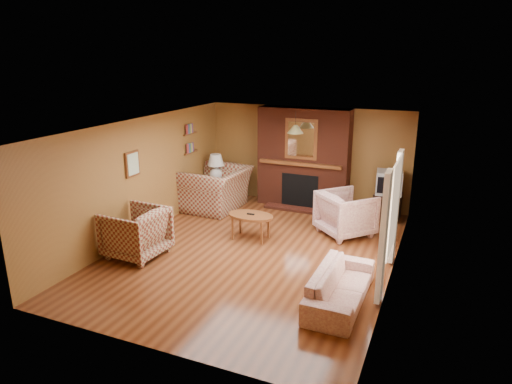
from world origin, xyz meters
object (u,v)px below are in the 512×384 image
at_px(plaid_armchair, 136,232).
at_px(floral_sofa, 340,286).
at_px(fireplace, 303,159).
at_px(floral_armchair, 346,213).
at_px(tv_stand, 387,206).
at_px(side_table, 217,191).
at_px(table_lamp, 216,166).
at_px(plaid_loveseat, 216,189).
at_px(coffee_table, 251,217).
at_px(crt_tv, 389,182).

xyz_separation_m(plaid_armchair, floral_sofa, (3.85, -0.17, -0.19)).
xyz_separation_m(fireplace, floral_armchair, (1.38, -1.44, -0.73)).
bearing_deg(tv_stand, floral_armchair, -114.77).
relative_size(plaid_armchair, floral_sofa, 0.56).
height_order(floral_armchair, tv_stand, floral_armchair).
height_order(side_table, table_lamp, table_lamp).
height_order(plaid_loveseat, tv_stand, plaid_loveseat).
distance_m(plaid_armchair, tv_stand, 5.52).
bearing_deg(tv_stand, floral_sofa, -88.98).
xyz_separation_m(fireplace, coffee_table, (-0.33, -2.42, -0.73)).
height_order(fireplace, table_lamp, fireplace).
height_order(fireplace, coffee_table, fireplace).
distance_m(floral_armchair, crt_tv, 1.48).
bearing_deg(side_table, crt_tv, 4.74).
height_order(plaid_armchair, coffee_table, plaid_armchair).
distance_m(floral_sofa, crt_tv, 4.02).
distance_m(plaid_loveseat, floral_sofa, 4.91).
relative_size(floral_sofa, tv_stand, 2.95).
xyz_separation_m(floral_sofa, floral_armchair, (-0.52, 2.72, 0.19)).
relative_size(floral_armchair, table_lamp, 1.49).
relative_size(fireplace, table_lamp, 3.58).
distance_m(side_table, tv_stand, 4.16).
height_order(fireplace, crt_tv, fireplace).
height_order(plaid_armchair, table_lamp, table_lamp).
distance_m(floral_armchair, table_lamp, 3.63).
bearing_deg(plaid_loveseat, coffee_table, 48.93).
xyz_separation_m(plaid_loveseat, coffee_table, (1.52, -1.42, -0.04)).
xyz_separation_m(fireplace, floral_sofa, (1.90, -4.16, -0.92)).
bearing_deg(side_table, fireplace, 14.29).
bearing_deg(plaid_armchair, table_lamp, -174.31).
height_order(table_lamp, crt_tv, table_lamp).
distance_m(floral_armchair, coffee_table, 1.98).
xyz_separation_m(floral_sofa, crt_tv, (0.15, 3.97, 0.60)).
height_order(plaid_armchair, floral_armchair, plaid_armchair).
relative_size(plaid_loveseat, table_lamp, 2.27).
height_order(floral_sofa, crt_tv, crt_tv).
bearing_deg(floral_armchair, side_table, 28.13).
bearing_deg(side_table, coffee_table, -46.87).
relative_size(floral_sofa, crt_tv, 2.93).
distance_m(plaid_armchair, floral_sofa, 3.86).
distance_m(floral_sofa, tv_stand, 3.98).
xyz_separation_m(fireplace, crt_tv, (2.05, -0.19, -0.31)).
relative_size(fireplace, tv_stand, 3.91).
distance_m(plaid_armchair, floral_armchair, 4.20).
bearing_deg(coffee_table, floral_armchair, 29.87).
distance_m(plaid_armchair, coffee_table, 2.25).
distance_m(floral_sofa, side_table, 5.40).
bearing_deg(plaid_loveseat, floral_armchair, 84.30).
bearing_deg(table_lamp, floral_sofa, -42.22).
relative_size(fireplace, floral_armchair, 2.39).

